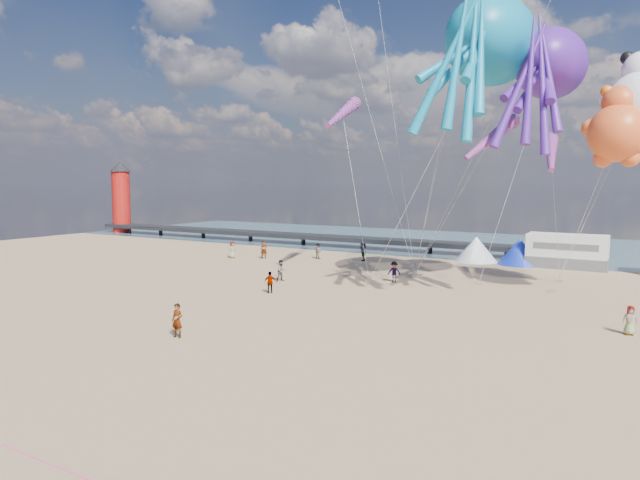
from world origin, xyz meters
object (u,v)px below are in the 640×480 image
(beachgoer_1, at_px, (281,270))
(windsock_left, at_px, (342,114))
(lighthouse, at_px, (121,202))
(kite_octopus_teal, at_px, (491,41))
(beachgoer_2, at_px, (394,272))
(windsock_mid, at_px, (551,154))
(beachgoer_5, at_px, (264,250))
(beachgoer_6, at_px, (630,320))
(sandbag_a, at_px, (369,282))
(tent_white, at_px, (476,249))
(motorhome_0, at_px, (567,251))
(kite_teddy_orange, at_px, (618,133))
(kite_panda, at_px, (640,104))
(tent_blue, at_px, (520,252))
(sandbag_d, at_px, (560,281))
(beachgoer_0, at_px, (232,250))
(sandbag_e, at_px, (415,275))
(standing_person, at_px, (177,321))
(sandbag_c, at_px, (554,291))
(kite_octopus_purple, at_px, (551,64))
(beachgoer_7, at_px, (318,251))
(windsock_right, at_px, (491,139))
(sandbag_b, at_px, (479,283))
(beachgoer_4, at_px, (363,252))
(beachgoer_3, at_px, (270,282))

(beachgoer_1, height_order, windsock_left, windsock_left)
(lighthouse, height_order, kite_octopus_teal, kite_octopus_teal)
(beachgoer_2, relative_size, windsock_mid, 0.29)
(beachgoer_5, xyz_separation_m, beachgoer_6, (32.33, -13.34, -0.15))
(beachgoer_5, height_order, sandbag_a, beachgoer_5)
(sandbag_a, bearing_deg, windsock_left, 150.72)
(tent_white, relative_size, kite_octopus_teal, 0.32)
(motorhome_0, xyz_separation_m, kite_teddy_orange, (4.30, -14.33, 9.09))
(lighthouse, height_order, kite_panda, kite_panda)
(tent_blue, bearing_deg, sandbag_d, -60.33)
(windsock_left, bearing_deg, beachgoer_5, 145.82)
(lighthouse, xyz_separation_m, tent_blue, (58.00, -4.00, -3.30))
(beachgoer_5, bearing_deg, beachgoer_0, 167.63)
(tent_white, bearing_deg, sandbag_e, -100.37)
(beachgoer_1, height_order, kite_teddy_orange, kite_teddy_orange)
(standing_person, height_order, beachgoer_2, standing_person)
(motorhome_0, height_order, sandbag_e, motorhome_0)
(windsock_left, bearing_deg, beachgoer_6, -31.99)
(sandbag_e, xyz_separation_m, windsock_mid, (10.10, -0.72, 9.46))
(beachgoer_0, bearing_deg, sandbag_a, -82.75)
(sandbag_c, bearing_deg, sandbag_a, -165.65)
(tent_blue, bearing_deg, beachgoer_5, -158.88)
(motorhome_0, xyz_separation_m, kite_octopus_purple, (0.00, -12.63, 13.96))
(motorhome_0, bearing_deg, beachgoer_7, -164.76)
(standing_person, xyz_separation_m, beachgoer_2, (3.12, 19.65, -0.06))
(motorhome_0, relative_size, kite_octopus_purple, 0.59)
(sandbag_a, xyz_separation_m, windsock_left, (-3.36, 1.89, 12.85))
(sandbag_a, xyz_separation_m, windsock_right, (9.27, -2.16, 10.19))
(motorhome_0, height_order, sandbag_a, motorhome_0)
(beachgoer_6, height_order, sandbag_b, beachgoer_6)
(beachgoer_4, xyz_separation_m, kite_octopus_purple, (17.51, -7.64, 14.61))
(kite_panda, bearing_deg, sandbag_a, -166.20)
(standing_person, bearing_deg, beachgoer_5, 113.73)
(motorhome_0, xyz_separation_m, sandbag_d, (0.56, -8.00, -1.39))
(kite_panda, xyz_separation_m, windsock_mid, (-5.23, 1.06, -2.94))
(standing_person, height_order, kite_teddy_orange, kite_teddy_orange)
(beachgoer_3, bearing_deg, tent_blue, -151.71)
(sandbag_e, bearing_deg, windsock_right, -43.00)
(tent_white, bearing_deg, beachgoer_3, -109.52)
(beachgoer_7, bearing_deg, beachgoer_4, -151.88)
(tent_blue, bearing_deg, beachgoer_4, -159.71)
(sandbag_a, bearing_deg, beachgoer_7, 136.62)
(beachgoer_5, bearing_deg, beachgoer_3, -89.07)
(standing_person, bearing_deg, windsock_right, 51.99)
(motorhome_0, bearing_deg, sandbag_b, -110.19)
(beachgoer_2, height_order, sandbag_e, beachgoer_2)
(sandbag_b, bearing_deg, sandbag_a, -154.09)
(windsock_left, xyz_separation_m, windsock_mid, (15.23, 2.23, -3.39))
(kite_octopus_purple, relative_size, windsock_left, 1.55)
(windsock_left, bearing_deg, windsock_right, -28.10)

